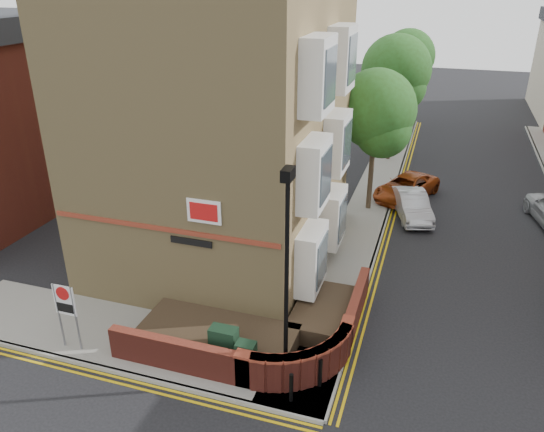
% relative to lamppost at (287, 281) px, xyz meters
% --- Properties ---
extents(ground, '(120.00, 120.00, 0.00)m').
position_rel_lamppost_xyz_m(ground, '(-1.60, -1.20, -3.34)').
color(ground, black).
rests_on(ground, ground).
extents(pavement_corner, '(13.00, 3.00, 0.12)m').
position_rel_lamppost_xyz_m(pavement_corner, '(-5.10, 0.30, -3.28)').
color(pavement_corner, gray).
rests_on(pavement_corner, ground).
extents(pavement_main, '(2.00, 32.00, 0.12)m').
position_rel_lamppost_xyz_m(pavement_main, '(0.40, 14.80, -3.28)').
color(pavement_main, gray).
rests_on(pavement_main, ground).
extents(kerb_side, '(13.00, 0.15, 0.12)m').
position_rel_lamppost_xyz_m(kerb_side, '(-5.10, -1.20, -3.28)').
color(kerb_side, gray).
rests_on(kerb_side, ground).
extents(kerb_main_near, '(0.15, 32.00, 0.12)m').
position_rel_lamppost_xyz_m(kerb_main_near, '(1.40, 14.80, -3.28)').
color(kerb_main_near, gray).
rests_on(kerb_main_near, ground).
extents(yellow_lines_side, '(13.00, 0.28, 0.01)m').
position_rel_lamppost_xyz_m(yellow_lines_side, '(-5.10, -1.45, -3.34)').
color(yellow_lines_side, gold).
rests_on(yellow_lines_side, ground).
extents(yellow_lines_main, '(0.28, 32.00, 0.01)m').
position_rel_lamppost_xyz_m(yellow_lines_main, '(1.65, 14.80, -3.34)').
color(yellow_lines_main, gold).
rests_on(yellow_lines_main, ground).
extents(corner_building, '(8.95, 10.40, 13.60)m').
position_rel_lamppost_xyz_m(corner_building, '(-4.44, 6.80, 2.88)').
color(corner_building, tan).
rests_on(corner_building, ground).
extents(garden_wall, '(6.80, 6.00, 1.20)m').
position_rel_lamppost_xyz_m(garden_wall, '(-1.60, 1.30, -3.34)').
color(garden_wall, maroon).
rests_on(garden_wall, ground).
extents(lamppost, '(0.25, 0.50, 6.30)m').
position_rel_lamppost_xyz_m(lamppost, '(0.00, 0.00, 0.00)').
color(lamppost, black).
rests_on(lamppost, pavement_corner).
extents(utility_cabinet_large, '(0.80, 0.45, 1.20)m').
position_rel_lamppost_xyz_m(utility_cabinet_large, '(-1.90, 0.10, -2.62)').
color(utility_cabinet_large, '#15301D').
rests_on(utility_cabinet_large, pavement_corner).
extents(utility_cabinet_small, '(0.55, 0.40, 1.10)m').
position_rel_lamppost_xyz_m(utility_cabinet_small, '(-1.10, -0.20, -2.67)').
color(utility_cabinet_small, '#15301D').
rests_on(utility_cabinet_small, pavement_corner).
extents(bollard_near, '(0.11, 0.11, 0.90)m').
position_rel_lamppost_xyz_m(bollard_near, '(0.40, -0.80, -2.77)').
color(bollard_near, black).
rests_on(bollard_near, pavement_corner).
extents(bollard_far, '(0.11, 0.11, 0.90)m').
position_rel_lamppost_xyz_m(bollard_far, '(1.00, -0.00, -2.77)').
color(bollard_far, black).
rests_on(bollard_far, pavement_corner).
extents(zone_sign, '(0.72, 0.07, 2.20)m').
position_rel_lamppost_xyz_m(zone_sign, '(-6.60, -0.70, -1.70)').
color(zone_sign, slate).
rests_on(zone_sign, pavement_corner).
extents(tree_near, '(3.64, 3.65, 6.70)m').
position_rel_lamppost_xyz_m(tree_near, '(0.40, 12.85, 1.36)').
color(tree_near, '#382B1E').
rests_on(tree_near, pavement_main).
extents(tree_mid, '(4.03, 4.03, 7.42)m').
position_rel_lamppost_xyz_m(tree_mid, '(0.40, 20.85, 1.85)').
color(tree_mid, '#382B1E').
rests_on(tree_mid, pavement_main).
extents(tree_far, '(3.81, 3.81, 7.00)m').
position_rel_lamppost_xyz_m(tree_far, '(0.40, 28.85, 1.57)').
color(tree_far, '#382B1E').
rests_on(tree_far, pavement_main).
extents(traffic_light_assembly, '(0.20, 0.16, 4.20)m').
position_rel_lamppost_xyz_m(traffic_light_assembly, '(0.80, 23.80, -0.56)').
color(traffic_light_assembly, black).
rests_on(traffic_light_assembly, pavement_main).
extents(silver_car_near, '(2.33, 3.94, 1.23)m').
position_rel_lamppost_xyz_m(silver_car_near, '(2.48, 12.57, -2.73)').
color(silver_car_near, '#A3A5AA').
rests_on(silver_car_near, ground).
extents(red_car_main, '(3.49, 4.66, 1.18)m').
position_rel_lamppost_xyz_m(red_car_main, '(2.00, 14.90, -2.76)').
color(red_car_main, '#973910').
rests_on(red_car_main, ground).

